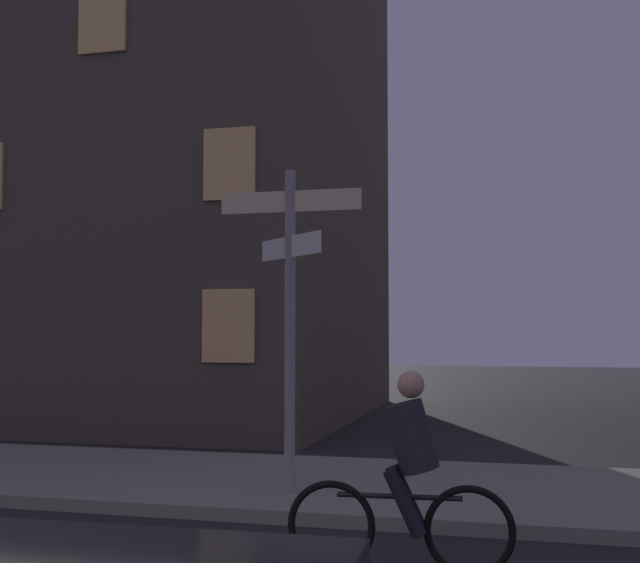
{
  "coord_description": "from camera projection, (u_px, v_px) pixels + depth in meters",
  "views": [
    {
      "loc": [
        2.92,
        -3.18,
        1.94
      ],
      "look_at": [
        0.7,
        5.71,
        2.49
      ],
      "focal_mm": 44.89,
      "sensor_mm": 36.0,
      "label": 1
    }
  ],
  "objects": [
    {
      "name": "sidewalk_kerb",
      "position": [
        275.0,
        483.0,
        9.73
      ],
      "size": [
        40.0,
        3.43,
        0.14
      ],
      "primitive_type": "cube",
      "color": "gray",
      "rests_on": "ground_plane"
    },
    {
      "name": "building_left_block",
      "position": [
        109.0,
        122.0,
        18.92
      ],
      "size": [
        11.87,
        9.17,
        13.71
      ],
      "color": "#4C443D",
      "rests_on": "ground_plane"
    },
    {
      "name": "signpost",
      "position": [
        290.0,
        298.0,
        8.95
      ],
      "size": [
        1.64,
        0.95,
        3.6
      ],
      "color": "gray",
      "rests_on": "sidewalk_kerb"
    },
    {
      "name": "cyclist",
      "position": [
        405.0,
        479.0,
        6.38
      ],
      "size": [
        1.82,
        0.35,
        1.61
      ],
      "color": "black",
      "rests_on": "ground_plane"
    }
  ]
}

